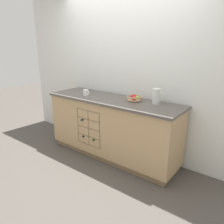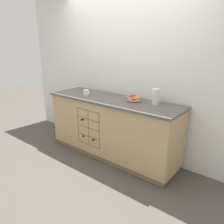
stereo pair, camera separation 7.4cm
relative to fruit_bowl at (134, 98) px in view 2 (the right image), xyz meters
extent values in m
plane|color=#4C4742|center=(-0.32, -0.11, -0.98)|extent=(14.00, 14.00, 0.00)
cube|color=silver|center=(-0.32, 0.25, 0.30)|extent=(4.52, 0.06, 2.55)
cube|color=olive|center=(-0.32, -0.11, -0.93)|extent=(2.06, 0.53, 0.09)
cube|color=tan|center=(-0.32, -0.11, -0.48)|extent=(2.12, 0.59, 0.81)
cube|color=#514C47|center=(-0.32, -0.11, -0.06)|extent=(2.16, 0.63, 0.03)
cube|color=olive|center=(-0.54, -0.31, -0.47)|extent=(0.45, 0.01, 0.55)
cube|color=olive|center=(-0.77, -0.36, -0.47)|extent=(0.02, 0.10, 0.55)
cube|color=olive|center=(-0.32, -0.36, -0.47)|extent=(0.02, 0.10, 0.55)
cube|color=olive|center=(-0.54, -0.36, -0.75)|extent=(0.45, 0.10, 0.02)
cube|color=olive|center=(-0.54, -0.36, -0.61)|extent=(0.45, 0.10, 0.02)
cube|color=olive|center=(-0.54, -0.36, -0.47)|extent=(0.45, 0.10, 0.02)
cube|color=olive|center=(-0.54, -0.36, -0.34)|extent=(0.45, 0.10, 0.02)
cube|color=olive|center=(-0.54, -0.36, -0.20)|extent=(0.45, 0.10, 0.02)
cube|color=olive|center=(-0.54, -0.36, -0.47)|extent=(0.02, 0.10, 0.55)
cylinder|color=black|center=(-0.66, -0.25, -0.64)|extent=(0.07, 0.20, 0.07)
cylinder|color=black|center=(-0.66, -0.39, -0.64)|extent=(0.03, 0.08, 0.03)
cylinder|color=#19381E|center=(-0.43, -0.25, -0.63)|extent=(0.08, 0.21, 0.08)
cylinder|color=#19381E|center=(-0.43, -0.40, -0.63)|extent=(0.03, 0.09, 0.03)
cylinder|color=black|center=(-0.66, -0.28, -0.36)|extent=(0.07, 0.19, 0.07)
cylinder|color=black|center=(-0.66, -0.41, -0.36)|extent=(0.03, 0.08, 0.03)
cylinder|color=tan|center=(0.00, 0.00, -0.04)|extent=(0.10, 0.10, 0.01)
cone|color=tan|center=(0.00, 0.00, 0.00)|extent=(0.21, 0.21, 0.06)
torus|color=tan|center=(0.00, 0.00, 0.02)|extent=(0.22, 0.22, 0.02)
sphere|color=#7FA838|center=(0.04, 0.02, 0.00)|extent=(0.07, 0.07, 0.07)
sphere|color=red|center=(-0.03, 0.02, 0.00)|extent=(0.08, 0.08, 0.08)
sphere|color=red|center=(0.02, -0.05, 0.00)|extent=(0.07, 0.07, 0.07)
cylinder|color=silver|center=(0.32, 0.03, 0.06)|extent=(0.10, 0.10, 0.21)
torus|color=silver|center=(0.32, 0.03, 0.16)|extent=(0.11, 0.11, 0.01)
torus|color=silver|center=(0.38, 0.03, 0.07)|extent=(0.11, 0.01, 0.11)
cylinder|color=white|center=(-0.80, -0.18, 0.00)|extent=(0.09, 0.09, 0.09)
torus|color=white|center=(-0.75, -0.18, 0.00)|extent=(0.07, 0.01, 0.07)
camera|label=1|loc=(1.61, -2.63, 0.74)|focal=35.00mm
camera|label=2|loc=(1.67, -2.58, 0.74)|focal=35.00mm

